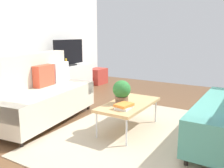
% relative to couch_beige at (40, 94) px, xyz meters
% --- Properties ---
extents(ground_plane, '(7.68, 7.68, 0.00)m').
position_rel_couch_beige_xyz_m(ground_plane, '(0.35, -1.41, -0.45)').
color(ground_plane, brown).
extents(wall_far, '(6.40, 0.12, 2.90)m').
position_rel_couch_beige_xyz_m(wall_far, '(0.35, 1.39, 1.00)').
color(wall_far, white).
rests_on(wall_far, ground_plane).
extents(area_rug, '(2.90, 2.20, 0.01)m').
position_rel_couch_beige_xyz_m(area_rug, '(0.34, -1.62, -0.44)').
color(area_rug, tan).
rests_on(area_rug, ground_plane).
extents(couch_beige, '(2.00, 1.09, 1.10)m').
position_rel_couch_beige_xyz_m(couch_beige, '(0.00, 0.00, 0.00)').
color(couch_beige, beige).
rests_on(couch_beige, ground_plane).
extents(coffee_table, '(1.10, 0.56, 0.42)m').
position_rel_couch_beige_xyz_m(coffee_table, '(0.39, -1.42, -0.05)').
color(coffee_table, tan).
rests_on(coffee_table, ground_plane).
extents(tv_console, '(1.40, 0.44, 0.64)m').
position_rel_couch_beige_xyz_m(tv_console, '(1.90, 1.05, -0.13)').
color(tv_console, silver).
rests_on(tv_console, ground_plane).
extents(tv, '(1.00, 0.20, 0.64)m').
position_rel_couch_beige_xyz_m(tv, '(1.90, 1.03, 0.51)').
color(tv, black).
rests_on(tv, tv_console).
extents(storage_trunk, '(0.52, 0.40, 0.44)m').
position_rel_couch_beige_xyz_m(storage_trunk, '(3.00, 0.95, -0.23)').
color(storage_trunk, '#B2382D').
rests_on(storage_trunk, ground_plane).
extents(potted_plant, '(0.26, 0.26, 0.34)m').
position_rel_couch_beige_xyz_m(potted_plant, '(0.32, -1.34, 0.16)').
color(potted_plant, brown).
rests_on(potted_plant, coffee_table).
extents(table_book_0, '(0.25, 0.19, 0.03)m').
position_rel_couch_beige_xyz_m(table_book_0, '(0.12, -1.49, -0.01)').
color(table_book_0, silver).
rests_on(table_book_0, coffee_table).
extents(table_book_1, '(0.26, 0.21, 0.04)m').
position_rel_couch_beige_xyz_m(table_book_1, '(0.12, -1.49, 0.03)').
color(table_book_1, orange).
rests_on(table_book_1, table_book_0).
extents(vase_0, '(0.09, 0.09, 0.12)m').
position_rel_couch_beige_xyz_m(vase_0, '(1.32, 1.10, 0.25)').
color(vase_0, '#33B29E').
rests_on(vase_0, tv_console).
extents(vase_1, '(0.12, 0.12, 0.14)m').
position_rel_couch_beige_xyz_m(vase_1, '(1.46, 1.10, 0.26)').
color(vase_1, '#B24C4C').
rests_on(vase_1, tv_console).
extents(bottle_0, '(0.06, 0.06, 0.18)m').
position_rel_couch_beige_xyz_m(bottle_0, '(1.64, 1.01, 0.29)').
color(bottle_0, orange).
rests_on(bottle_0, tv_console).
extents(bottle_1, '(0.06, 0.06, 0.20)m').
position_rel_couch_beige_xyz_m(bottle_1, '(1.75, 1.01, 0.29)').
color(bottle_1, gold).
rests_on(bottle_1, tv_console).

